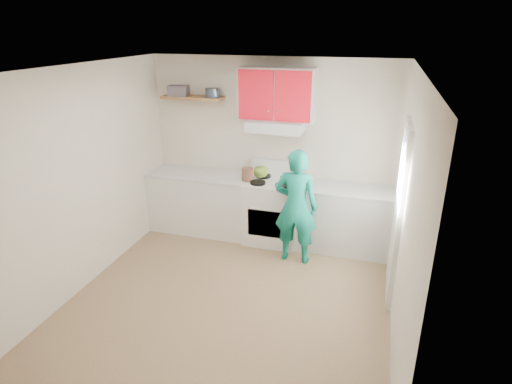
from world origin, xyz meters
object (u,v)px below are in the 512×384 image
(person, at_px, (296,207))
(kettle, at_px, (260,172))
(stove, at_px, (272,211))
(crock, at_px, (248,175))
(tin, at_px, (212,93))

(person, bearing_deg, kettle, -41.87)
(stove, height_order, person, person)
(stove, relative_size, crock, 4.54)
(tin, bearing_deg, kettle, -4.70)
(kettle, distance_m, crock, 0.21)
(crock, relative_size, person, 0.13)
(tin, distance_m, person, 2.01)
(person, bearing_deg, tin, -24.97)
(stove, xyz_separation_m, tin, (-0.94, 0.16, 1.64))
(kettle, xyz_separation_m, person, (0.65, -0.58, -0.23))
(stove, xyz_separation_m, person, (0.43, -0.48, 0.32))
(stove, relative_size, person, 0.59)
(kettle, distance_m, person, 0.90)
(person, bearing_deg, crock, -28.01)
(stove, height_order, crock, crock)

